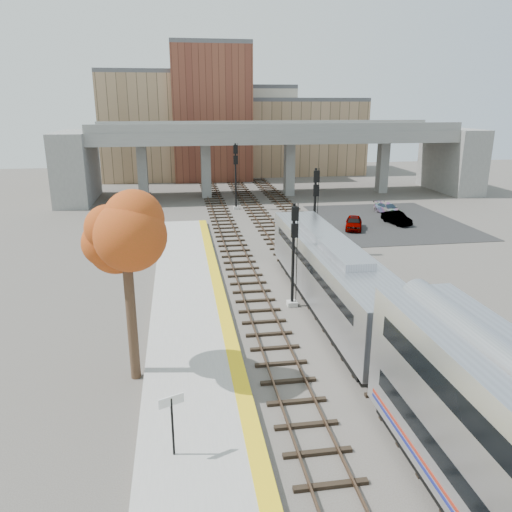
{
  "coord_description": "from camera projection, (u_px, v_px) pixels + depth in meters",
  "views": [
    {
      "loc": [
        -7.62,
        -19.92,
        11.86
      ],
      "look_at": [
        -2.92,
        10.07,
        2.5
      ],
      "focal_mm": 35.0,
      "sensor_mm": 36.0,
      "label": 1
    }
  ],
  "objects": [
    {
      "name": "car_a",
      "position": [
        354.0,
        223.0,
        48.44
      ],
      "size": [
        2.78,
        4.11,
        1.3
      ],
      "primitive_type": "imported",
      "rotation": [
        0.0,
        0.0,
        -0.36
      ],
      "color": "#99999E",
      "rests_on": "parking_lot"
    },
    {
      "name": "tracks",
      "position": [
        304.0,
        276.0,
        35.35
      ],
      "size": [
        10.7,
        95.0,
        0.25
      ],
      "color": "black",
      "rests_on": "ground"
    },
    {
      "name": "parking_lot",
      "position": [
        390.0,
        221.0,
        51.93
      ],
      "size": [
        14.0,
        18.0,
        0.04
      ],
      "primitive_type": "cube",
      "color": "black",
      "rests_on": "ground"
    },
    {
      "name": "buildings_far",
      "position": [
        229.0,
        127.0,
        84.14
      ],
      "size": [
        43.0,
        21.0,
        20.6
      ],
      "color": "tan",
      "rests_on": "ground"
    },
    {
      "name": "overpass",
      "position": [
        274.0,
        151.0,
        64.93
      ],
      "size": [
        54.0,
        12.0,
        9.5
      ],
      "color": "slate",
      "rests_on": "ground"
    },
    {
      "name": "signal_mast_mid",
      "position": [
        315.0,
        213.0,
        39.58
      ],
      "size": [
        0.6,
        0.64,
        7.0
      ],
      "color": "#9E9E99",
      "rests_on": "ground"
    },
    {
      "name": "ground",
      "position": [
        350.0,
        366.0,
        23.43
      ],
      "size": [
        160.0,
        160.0,
        0.0
      ],
      "primitive_type": "plane",
      "color": "#47423D",
      "rests_on": "ground"
    },
    {
      "name": "platform",
      "position": [
        195.0,
        375.0,
        22.3
      ],
      "size": [
        4.5,
        60.0,
        0.35
      ],
      "primitive_type": "cube",
      "color": "#9E9E99",
      "rests_on": "ground"
    },
    {
      "name": "signal_mast_far",
      "position": [
        236.0,
        176.0,
        56.75
      ],
      "size": [
        0.6,
        0.64,
        7.5
      ],
      "color": "#9E9E99",
      "rests_on": "ground"
    },
    {
      "name": "car_c",
      "position": [
        388.0,
        209.0,
        55.23
      ],
      "size": [
        2.37,
        4.25,
        1.17
      ],
      "primitive_type": "imported",
      "rotation": [
        0.0,
        0.0,
        0.19
      ],
      "color": "#99999E",
      "rests_on": "parking_lot"
    },
    {
      "name": "station_sign",
      "position": [
        172.0,
        413.0,
        16.57
      ],
      "size": [
        0.85,
        0.4,
        2.27
      ],
      "rotation": [
        0.0,
        0.0,
        0.4
      ],
      "color": "black",
      "rests_on": "platform"
    },
    {
      "name": "signal_mast_near",
      "position": [
        293.0,
        259.0,
        29.43
      ],
      "size": [
        0.6,
        0.64,
        6.34
      ],
      "color": "#9E9E99",
      "rests_on": "ground"
    },
    {
      "name": "car_b",
      "position": [
        397.0,
        218.0,
        50.55
      ],
      "size": [
        2.01,
        3.92,
        1.23
      ],
      "primitive_type": "imported",
      "rotation": [
        0.0,
        0.0,
        0.2
      ],
      "color": "#99999E",
      "rests_on": "parking_lot"
    },
    {
      "name": "yellow_strip",
      "position": [
        237.0,
        369.0,
        22.53
      ],
      "size": [
        0.7,
        60.0,
        0.01
      ],
      "primitive_type": "cube",
      "color": "yellow",
      "rests_on": "platform"
    },
    {
      "name": "tree",
      "position": [
        125.0,
        236.0,
        20.57
      ],
      "size": [
        3.6,
        3.6,
        8.9
      ],
      "color": "#382619",
      "rests_on": "ground"
    },
    {
      "name": "locomotive",
      "position": [
        331.0,
        273.0,
        29.27
      ],
      "size": [
        3.02,
        19.05,
        4.1
      ],
      "color": "#A8AAB2",
      "rests_on": "ground"
    }
  ]
}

